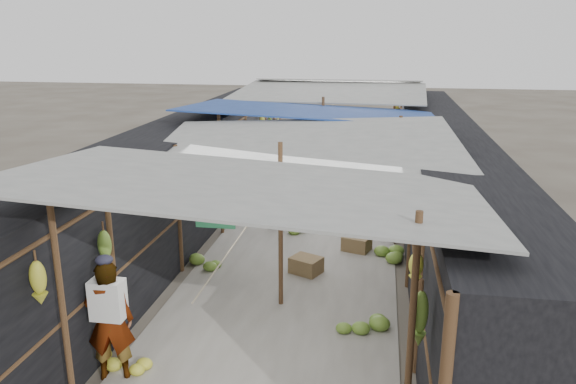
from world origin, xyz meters
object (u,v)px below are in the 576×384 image
Objects in this scene: vendor_elderly at (110,321)px; shopper_blue at (287,192)px; black_basin at (386,183)px; vendor_seated at (390,218)px; crate_near at (306,265)px.

shopper_blue is at bearing -117.07° from vendor_elderly.
black_basin is 4.43m from vendor_seated.
crate_near is 6.43m from black_basin.
vendor_elderly is 5.72m from shopper_blue.
crate_near is 2.33m from shopper_blue.
vendor_elderly is at bearing -91.27° from shopper_blue.
vendor_elderly reaches higher than black_basin.
crate_near is 2.40m from vendor_seated.
vendor_seated reaches higher than crate_near.
vendor_seated is (1.47, 1.86, 0.35)m from crate_near.
vendor_seated is (2.16, -0.24, -0.38)m from shopper_blue.
shopper_blue is at bearing -116.94° from black_basin.
black_basin is (1.42, 6.27, -0.07)m from crate_near.
vendor_elderly reaches higher than crate_near.
vendor_elderly is at bearing -94.10° from crate_near.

